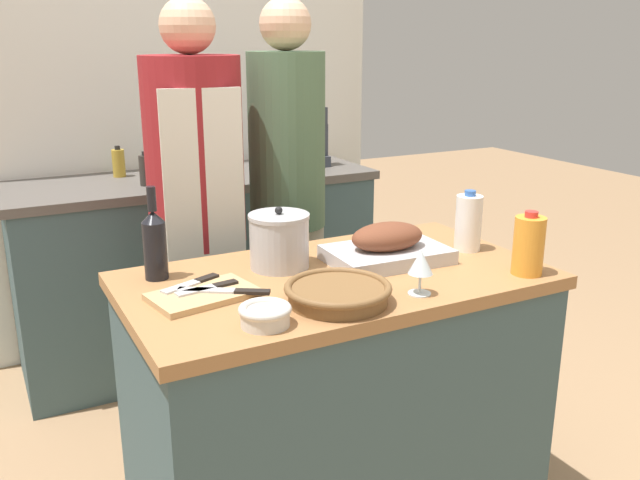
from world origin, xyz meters
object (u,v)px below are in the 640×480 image
object	(u,v)px
juice_jug	(529,245)
person_cook_guest	(288,192)
cutting_board	(203,294)
wicker_basket	(338,292)
stock_pot	(279,241)
wine_glass_left	(421,264)
mixing_bowl	(265,314)
knife_paring	(193,283)
condiment_bottle_tall	(172,164)
roasting_pan	(387,247)
milk_jug	(468,223)
stand_mixer	(309,142)
condiment_bottle_short	(146,170)
person_cook_aproned	(198,210)
knife_chef	(227,291)
condiment_bottle_extra	(119,163)
wine_bottle_green	(155,243)
knife_bread	(209,288)

from	to	relation	value
juice_jug	person_cook_guest	distance (m)	1.06
cutting_board	wicker_basket	bearing A→B (deg)	-33.73
wicker_basket	stock_pot	distance (m)	0.35
wine_glass_left	juice_jug	bearing A→B (deg)	-1.63
stock_pot	wine_glass_left	bearing A→B (deg)	-57.63
stock_pot	wine_glass_left	distance (m)	0.46
mixing_bowl	knife_paring	size ratio (longest dim) A/B	0.71
wicker_basket	knife_paring	xyz separation A→B (m)	(-0.32, 0.27, -0.01)
juice_jug	condiment_bottle_tall	bearing A→B (deg)	110.84
roasting_pan	wine_glass_left	xyz separation A→B (m)	(-0.08, -0.28, 0.04)
milk_jug	stand_mixer	world-z (taller)	stand_mixer
condiment_bottle_short	person_cook_aproned	bearing A→B (deg)	-85.83
knife_chef	cutting_board	bearing A→B (deg)	146.33
wicker_basket	person_cook_aproned	xyz separation A→B (m)	(-0.09, 0.91, 0.04)
mixing_bowl	knife_chef	xyz separation A→B (m)	(-0.02, 0.22, -0.01)
condiment_bottle_extra	knife_paring	bearing A→B (deg)	-94.37
wicker_basket	knife_chef	size ratio (longest dim) A/B	1.26
cutting_board	milk_jug	distance (m)	0.93
wicker_basket	roasting_pan	bearing A→B (deg)	37.20
stock_pot	mixing_bowl	distance (m)	0.45
cutting_board	condiment_bottle_extra	size ratio (longest dim) A/B	2.09
wicker_basket	person_cook_aproned	bearing A→B (deg)	95.86
wine_glass_left	condiment_bottle_short	world-z (taller)	condiment_bottle_short
milk_jug	wine_glass_left	distance (m)	0.47
knife_paring	person_cook_aproned	size ratio (longest dim) A/B	0.11
person_cook_aproned	condiment_bottle_extra	bearing A→B (deg)	104.94
condiment_bottle_tall	condiment_bottle_extra	distance (m)	0.28
wine_glass_left	condiment_bottle_tall	xyz separation A→B (m)	(-0.23, 1.62, 0.04)
knife_chef	condiment_bottle_tall	world-z (taller)	condiment_bottle_tall
wine_bottle_green	wicker_basket	bearing A→B (deg)	-47.69
person_cook_aproned	person_cook_guest	size ratio (longest dim) A/B	0.99
mixing_bowl	juice_jug	distance (m)	0.85
juice_jug	wine_bottle_green	xyz separation A→B (m)	(-1.00, 0.48, 0.02)
person_cook_guest	knife_chef	bearing A→B (deg)	-135.28
condiment_bottle_tall	person_cook_aproned	bearing A→B (deg)	-97.92
condiment_bottle_tall	person_cook_aproned	distance (m)	0.66
stock_pot	knife_chef	size ratio (longest dim) A/B	0.84
wicker_basket	juice_jug	world-z (taller)	juice_jug
wine_glass_left	mixing_bowl	bearing A→B (deg)	179.70
stand_mixer	stock_pot	bearing A→B (deg)	-120.52
knife_chef	knife_paring	size ratio (longest dim) A/B	1.25
knife_paring	stand_mixer	world-z (taller)	stand_mixer
stock_pot	knife_chef	distance (m)	0.30
milk_jug	condiment_bottle_extra	bearing A→B (deg)	117.79
cutting_board	stand_mixer	distance (m)	1.73
knife_paring	stand_mixer	bearing A→B (deg)	51.78
roasting_pan	condiment_bottle_extra	size ratio (longest dim) A/B	2.61
stock_pot	mixing_bowl	size ratio (longest dim) A/B	1.46
stock_pot	knife_bread	size ratio (longest dim) A/B	1.05
juice_jug	person_cook_guest	size ratio (longest dim) A/B	0.11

